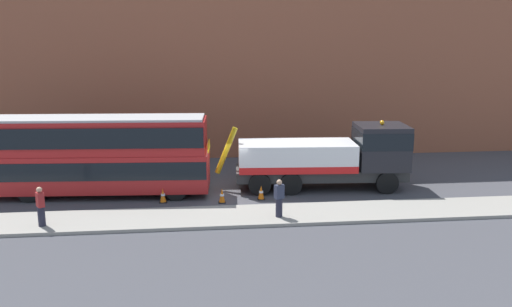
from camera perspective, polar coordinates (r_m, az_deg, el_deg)
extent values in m
plane|color=#424247|center=(28.29, -3.54, -4.07)|extent=(120.00, 120.00, 0.00)
cube|color=gray|center=(24.27, -3.05, -6.71)|extent=(60.00, 2.80, 0.15)
cube|color=#935138|center=(35.68, -4.39, 12.38)|extent=(60.00, 1.20, 16.00)
cube|color=#2D2D2D|center=(28.81, 6.86, -2.06)|extent=(9.12, 2.79, 0.55)
cube|color=black|center=(29.18, 13.15, 0.76)|extent=(2.76, 2.76, 2.30)
cube|color=black|center=(29.09, 13.19, 1.62)|extent=(2.79, 2.79, 0.90)
cube|color=silver|center=(28.40, 4.33, -0.20)|extent=(6.26, 2.99, 1.40)
cube|color=red|center=(28.52, 4.31, -1.21)|extent=(6.26, 3.04, 0.36)
cylinder|color=#B79914|center=(28.14, -3.19, 0.33)|extent=(1.25, 0.36, 2.52)
sphere|color=orange|center=(28.96, 13.27, 3.22)|extent=(0.24, 0.24, 0.24)
cylinder|color=black|center=(30.63, 12.62, -1.93)|extent=(1.18, 0.41, 1.16)
cylinder|color=black|center=(28.56, 13.76, -3.04)|extent=(1.18, 0.41, 1.16)
cylinder|color=black|center=(29.72, 3.27, -2.08)|extent=(1.18, 0.41, 1.16)
cylinder|color=black|center=(27.59, 3.73, -3.24)|extent=(1.18, 0.41, 1.16)
cylinder|color=black|center=(29.61, 0.19, -2.12)|extent=(1.18, 0.41, 1.16)
cylinder|color=black|center=(27.47, 0.40, -3.29)|extent=(1.18, 0.41, 1.16)
cube|color=#AD1E1E|center=(28.42, -16.20, -1.78)|extent=(11.14, 3.21, 1.90)
cube|color=#AD1E1E|center=(28.05, -16.43, 1.79)|extent=(10.91, 3.10, 1.70)
cube|color=black|center=(28.36, -16.23, -1.29)|extent=(11.03, 3.25, 0.90)
cube|color=black|center=(28.03, -16.44, 1.99)|extent=(10.81, 3.24, 1.00)
cube|color=#B2B2B2|center=(27.90, -16.54, 3.62)|extent=(10.69, 2.98, 0.12)
cube|color=yellow|center=(27.35, -5.06, 0.82)|extent=(0.16, 1.50, 0.44)
cylinder|color=black|center=(28.99, -8.10, -2.69)|extent=(1.06, 0.37, 1.04)
cylinder|color=black|center=(26.92, -8.53, -3.90)|extent=(1.06, 0.37, 1.04)
cylinder|color=black|center=(30.55, -21.67, -2.68)|extent=(1.06, 0.37, 1.04)
cylinder|color=black|center=(28.60, -23.06, -3.80)|extent=(1.06, 0.37, 1.04)
cylinder|color=#232333|center=(24.49, -21.87, -6.22)|extent=(0.41, 0.41, 0.85)
cube|color=maroon|center=(24.28, -22.01, -4.57)|extent=(0.43, 0.48, 0.62)
sphere|color=tan|center=(24.16, -22.09, -3.60)|extent=(0.24, 0.24, 0.24)
cylinder|color=#232333|center=(23.89, 2.47, -5.76)|extent=(0.40, 0.40, 0.85)
cube|color=#2D3347|center=(23.67, 2.48, -4.07)|extent=(0.47, 0.41, 0.62)
sphere|color=tan|center=(23.55, 2.49, -3.07)|extent=(0.24, 0.24, 0.24)
cone|color=orange|center=(26.74, -9.88, -4.42)|extent=(0.32, 0.32, 0.72)
cylinder|color=white|center=(26.73, -9.88, -4.34)|extent=(0.21, 0.21, 0.10)
cube|color=black|center=(26.84, -9.85, -5.11)|extent=(0.36, 0.36, 0.04)
cone|color=orange|center=(26.37, -3.64, -4.50)|extent=(0.32, 0.32, 0.72)
cylinder|color=white|center=(26.35, -3.64, -4.42)|extent=(0.21, 0.21, 0.10)
cube|color=black|center=(26.47, -3.63, -5.20)|extent=(0.36, 0.36, 0.04)
cone|color=orange|center=(26.82, 0.55, -4.17)|extent=(0.32, 0.32, 0.72)
cylinder|color=white|center=(26.81, 0.55, -4.10)|extent=(0.21, 0.21, 0.10)
cube|color=black|center=(26.92, 0.54, -4.86)|extent=(0.36, 0.36, 0.04)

